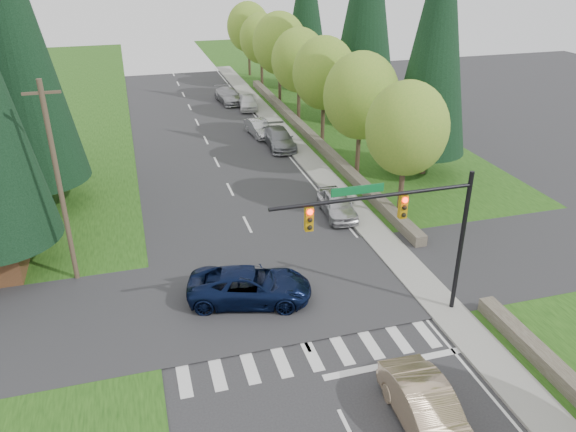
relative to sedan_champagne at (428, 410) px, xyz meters
name	(u,v)px	position (x,y,z in m)	size (l,w,h in m)	color
ground	(340,412)	(-2.60, 1.52, -0.81)	(120.00, 120.00, 0.00)	#28282B
grass_east	(409,175)	(10.40, 21.52, -0.78)	(14.00, 110.00, 0.06)	#1C4111
grass_west	(23,219)	(-15.60, 21.52, -0.78)	(14.00, 110.00, 0.06)	#1C4111
cross_street	(281,292)	(-2.60, 9.52, -0.81)	(120.00, 8.00, 0.10)	#28282B
sidewalk_east	(321,173)	(4.30, 23.52, -0.75)	(1.80, 80.00, 0.13)	gray
curb_east	(310,174)	(3.45, 23.52, -0.75)	(0.20, 80.00, 0.13)	gray
stone_wall_north	(309,135)	(6.00, 31.52, -0.46)	(0.70, 40.00, 0.70)	#4C4438
traffic_signal	(405,220)	(1.77, 6.02, 4.17)	(8.70, 0.37, 6.80)	black
utility_pole	(59,184)	(-12.10, 13.52, 4.33)	(1.60, 0.24, 10.00)	#473828
decid_tree_0	(407,129)	(6.60, 15.52, 4.78)	(4.80, 4.80, 8.37)	#38281C
decid_tree_1	(361,96)	(6.70, 22.52, 4.98)	(5.20, 5.20, 8.80)	#38281C
decid_tree_2	(324,73)	(6.50, 29.52, 5.11)	(5.00, 5.00, 8.82)	#38281C
decid_tree_3	(299,60)	(6.60, 36.52, 4.85)	(5.00, 5.00, 8.55)	#38281C
decid_tree_4	(280,43)	(6.70, 43.52, 5.25)	(5.40, 5.40, 9.18)	#38281C
decid_tree_5	(261,39)	(6.50, 50.52, 4.72)	(4.80, 4.80, 8.30)	#38281C
decid_tree_6	(248,27)	(6.60, 57.52, 5.05)	(5.20, 5.20, 8.86)	#38281C
conifer_w_c	(5,20)	(-14.60, 23.52, 10.48)	(6.46, 6.46, 20.80)	#38281C
conifer_e_a	(437,34)	(11.40, 21.52, 8.98)	(5.44, 5.44, 17.80)	#38281C
conifer_e_c	(306,2)	(11.40, 49.52, 8.48)	(5.10, 5.10, 16.80)	#38281C
sedan_champagne	(428,410)	(0.00, 0.00, 0.00)	(1.72, 4.94, 1.63)	tan
suv_navy	(250,286)	(-4.15, 9.25, -0.02)	(2.65, 5.75, 1.60)	#0A1333
parked_car_a	(337,204)	(3.00, 16.77, -0.07)	(1.75, 4.36, 1.48)	silver
parked_car_b	(279,138)	(2.97, 30.05, -0.07)	(2.08, 5.12, 1.49)	gray
parked_car_c	(259,128)	(2.08, 33.51, -0.13)	(1.44, 4.14, 1.37)	#ABAAAF
parked_car_d	(248,102)	(3.00, 42.22, -0.08)	(1.74, 4.32, 1.47)	white
parked_car_e	(229,96)	(1.60, 45.20, -0.08)	(2.05, 5.05, 1.47)	#9B9BA0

